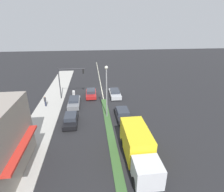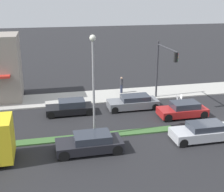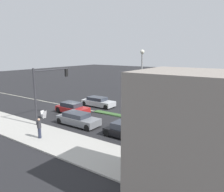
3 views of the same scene
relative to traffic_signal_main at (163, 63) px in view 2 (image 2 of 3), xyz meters
name	(u,v)px [view 2 (image 2 of 3)]	position (x,y,z in m)	size (l,w,h in m)	color
lane_marking_center	(219,124)	(-6.12, -2.59, -3.90)	(0.16, 60.00, 0.01)	beige
traffic_signal_main	(163,63)	(0.00, 0.00, 0.00)	(4.59, 0.34, 5.60)	#333338
street_lamp	(93,74)	(-6.12, 7.60, 0.88)	(0.44, 0.44, 7.37)	gray
pedestrian	(121,84)	(3.44, 3.10, -2.87)	(0.34, 0.34, 1.72)	#282D42
warning_aframe_sign	(179,99)	(-0.64, -1.58, -3.47)	(0.45, 0.53, 0.84)	silver
sedan_silver	(203,132)	(-8.32, 0.05, -3.28)	(1.85, 4.51, 1.27)	#B7BABF
sedan_dark	(90,143)	(-8.32, 8.27, -3.27)	(1.92, 4.39, 1.29)	black
hatchback_red	(183,110)	(-3.92, -0.43, -3.26)	(1.83, 4.11, 1.31)	#AD1E1E
suv_grey	(133,102)	(-1.12, 3.15, -3.28)	(1.84, 4.57, 1.27)	slate
suv_black	(70,107)	(-1.12, 8.90, -3.30)	(1.82, 4.07, 1.27)	black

